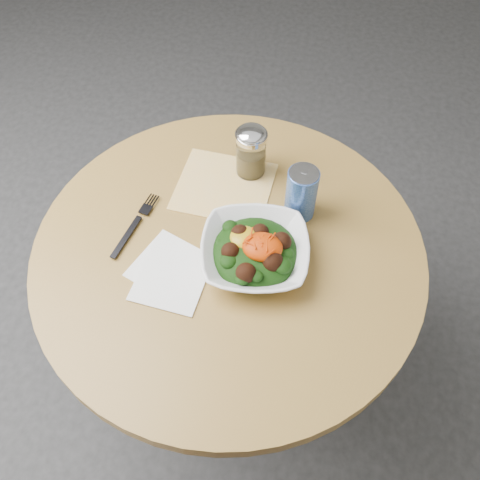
{
  "coord_description": "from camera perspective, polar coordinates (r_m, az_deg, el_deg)",
  "views": [
    {
      "loc": [
        0.14,
        -0.68,
        1.75
      ],
      "look_at": [
        0.03,
        -0.02,
        0.81
      ],
      "focal_mm": 40.0,
      "sensor_mm": 36.0,
      "label": 1
    }
  ],
  "objects": [
    {
      "name": "paper_napkins",
      "position": [
        1.19,
        -7.46,
        -3.5
      ],
      "size": [
        0.19,
        0.21,
        0.0
      ],
      "color": "white",
      "rests_on": "table"
    },
    {
      "name": "ground",
      "position": [
        1.89,
        -0.82,
        -13.89
      ],
      "size": [
        6.0,
        6.0,
        0.0
      ],
      "primitive_type": "plane",
      "color": "#2A292C",
      "rests_on": "ground"
    },
    {
      "name": "salad_bowl",
      "position": [
        1.18,
        1.61,
        -1.23
      ],
      "size": [
        0.27,
        0.27,
        0.09
      ],
      "color": "white",
      "rests_on": "table"
    },
    {
      "name": "cloth_napkin",
      "position": [
        1.34,
        -1.7,
        5.75
      ],
      "size": [
        0.25,
        0.23,
        0.0
      ],
      "primitive_type": "cube",
      "rotation": [
        0.0,
        0.0,
        -0.08
      ],
      "color": "orange",
      "rests_on": "table"
    },
    {
      "name": "beverage_can",
      "position": [
        1.24,
        6.56,
        4.98
      ],
      "size": [
        0.07,
        0.07,
        0.14
      ],
      "color": "navy",
      "rests_on": "table"
    },
    {
      "name": "table",
      "position": [
        1.39,
        -1.09,
        -5.45
      ],
      "size": [
        0.9,
        0.9,
        0.75
      ],
      "color": "black",
      "rests_on": "ground"
    },
    {
      "name": "spice_shaker",
      "position": [
        1.32,
        1.18,
        9.41
      ],
      "size": [
        0.08,
        0.08,
        0.14
      ],
      "color": "silver",
      "rests_on": "table"
    },
    {
      "name": "fork",
      "position": [
        1.28,
        -11.02,
        1.79
      ],
      "size": [
        0.07,
        0.2,
        0.0
      ],
      "color": "black",
      "rests_on": "table"
    }
  ]
}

